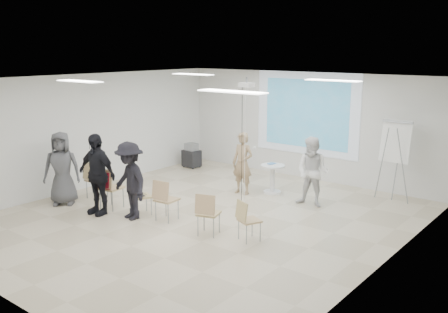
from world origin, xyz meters
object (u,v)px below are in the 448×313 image
Objects in this scene: audience_left at (96,168)px; flipchart_easel at (396,142)px; player_left at (243,159)px; audience_mid at (130,176)px; chair_center at (164,197)px; av_cart at (192,156)px; chair_left_inner at (139,193)px; player_right at (313,168)px; chair_far_left at (94,177)px; laptop at (142,195)px; pedestal_table at (272,177)px; audience_outer at (62,164)px; chair_right_inner at (207,211)px; chair_left_mid at (109,185)px; chair_right_far at (246,217)px.

flipchart_easel is at bearing 41.90° from audience_left.
audience_left is (-1.58, -3.29, 0.15)m from player_left.
chair_center is at bearing 40.28° from audience_mid.
audience_mid is at bearing -59.09° from av_cart.
chair_left_inner is 0.74m from chair_center.
chair_far_left is at bearing -153.91° from player_right.
player_right is 5.93× the size of laptop.
player_left is (-0.58, -0.50, 0.47)m from pedestal_table.
audience_left is 1.23m from audience_outer.
audience_left is (-2.80, -0.49, 0.53)m from chair_right_inner.
laptop is at bearing 173.11° from chair_center.
audience_left reaches higher than chair_left_mid.
chair_far_left is (-3.16, -3.15, 0.12)m from pedestal_table.
chair_right_inner reaches higher than laptop.
flipchart_easel is at bearing 71.05° from chair_left_inner.
chair_left_inner is 2.73× the size of laptop.
chair_center is at bearing -29.45° from audience_outer.
chair_right_inner is at bearing -137.35° from chair_right_far.
chair_left_mid is 1.31m from audience_outer.
pedestal_table is at bearing 6.06° from audience_outer.
chair_right_far is at bearing -154.07° from laptop.
player_left is 0.91× the size of flipchart_easel.
chair_center is (0.74, 0.07, 0.05)m from chair_left_inner.
flipchart_easel reaches higher than pedestal_table.
av_cart is at bearing 140.29° from chair_left_inner.
chair_left_mid is 6.81m from flipchart_easel.
laptop is at bearing -109.16° from player_left.
chair_right_far is at bearing -94.43° from player_right.
chair_right_inner is at bearing -79.13° from pedestal_table.
chair_left_mid reaches higher than chair_right_far.
av_cart is (-4.83, 1.12, -0.56)m from player_right.
chair_left_mid is 2.85m from chair_right_inner.
player_left is 3.71m from chair_far_left.
chair_right_far is at bearing 7.47° from audience_left.
audience_outer is 0.99× the size of flipchart_easel.
laptop is 6.06m from flipchart_easel.
chair_left_inner is at bearing 179.90° from chair_center.
chair_left_inner is 0.40× the size of audience_left.
av_cart is (-2.18, 4.02, -0.10)m from laptop.
chair_right_inner is 0.45× the size of audience_outer.
audience_mid is (-1.96, -0.26, 0.45)m from chair_right_inner.
audience_mid is (-1.33, -3.57, 0.54)m from pedestal_table.
flipchart_easel reaches higher than chair_left_inner.
audience_mid is at bearing -57.27° from chair_left_inner.
audience_outer is at bearing -133.07° from player_left.
chair_center reaches higher than pedestal_table.
pedestal_table is 3.29m from chair_center.
chair_far_left is 1.14× the size of chair_right_far.
player_right is 4.19m from audience_mid.
audience_outer is (-2.04, -0.66, 0.53)m from laptop.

